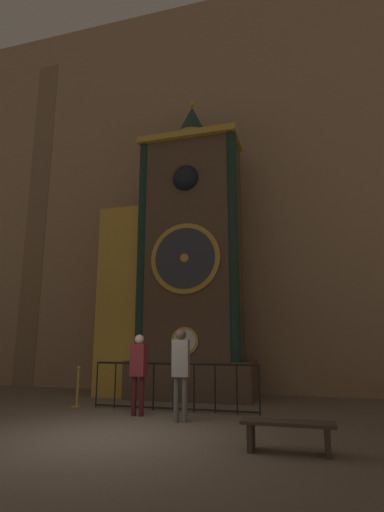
# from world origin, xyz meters

# --- Properties ---
(ground_plane) EXTENTS (28.00, 28.00, 0.00)m
(ground_plane) POSITION_xyz_m (0.00, 0.00, 0.00)
(ground_plane) COLOR brown
(cathedral_back_wall) EXTENTS (24.00, 0.32, 14.68)m
(cathedral_back_wall) POSITION_xyz_m (-0.09, 6.47, 7.33)
(cathedral_back_wall) COLOR #997A5B
(cathedral_back_wall) RESTS_ON ground_plane
(clock_tower) EXTENTS (4.70, 1.84, 9.43)m
(clock_tower) POSITION_xyz_m (-0.25, 4.94, 3.86)
(clock_tower) COLOR brown
(clock_tower) RESTS_ON ground_plane
(railing_fence) EXTENTS (4.06, 0.05, 1.09)m
(railing_fence) POSITION_xyz_m (0.35, 2.82, 0.60)
(railing_fence) COLOR black
(railing_fence) RESTS_ON ground_plane
(visitor_near) EXTENTS (0.35, 0.24, 1.74)m
(visitor_near) POSITION_xyz_m (-0.21, 2.03, 1.05)
(visitor_near) COLOR #461518
(visitor_near) RESTS_ON ground_plane
(visitor_far) EXTENTS (0.36, 0.25, 1.84)m
(visitor_far) POSITION_xyz_m (0.90, 1.63, 1.12)
(visitor_far) COLOR #58554F
(visitor_far) RESTS_ON ground_plane
(stanchion_post) EXTENTS (0.28, 0.28, 0.99)m
(stanchion_post) POSITION_xyz_m (-2.15, 2.75, 0.32)
(stanchion_post) COLOR #B28E33
(stanchion_post) RESTS_ON ground_plane
(visitor_bench) EXTENTS (1.36, 0.40, 0.44)m
(visitor_bench) POSITION_xyz_m (3.10, -0.10, 0.32)
(visitor_bench) COLOR #423328
(visitor_bench) RESTS_ON ground_plane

